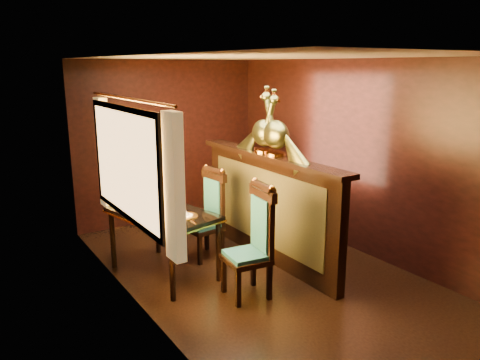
{
  "coord_description": "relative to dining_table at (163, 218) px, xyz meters",
  "views": [
    {
      "loc": [
        -3.03,
        -4.19,
        2.42
      ],
      "look_at": [
        -0.16,
        0.21,
        1.12
      ],
      "focal_mm": 35.0,
      "sensor_mm": 36.0,
      "label": 1
    }
  ],
  "objects": [
    {
      "name": "room_shell",
      "position": [
        0.89,
        -0.58,
        0.88
      ],
      "size": [
        3.04,
        5.04,
        2.52
      ],
      "color": "black",
      "rests_on": "ground"
    },
    {
      "name": "chair_left",
      "position": [
        0.63,
        -0.99,
        -0.05
      ],
      "size": [
        0.5,
        0.52,
        1.25
      ],
      "rotation": [
        0.0,
        0.0,
        -0.13
      ],
      "color": "black",
      "rests_on": "ground"
    },
    {
      "name": "dining_table",
      "position": [
        0.0,
        0.0,
        0.0
      ],
      "size": [
        1.06,
        1.45,
        0.98
      ],
      "rotation": [
        0.0,
        0.0,
        0.21
      ],
      "color": "black",
      "rests_on": "ground"
    },
    {
      "name": "ground",
      "position": [
        0.97,
        -0.59,
        -0.7
      ],
      "size": [
        5.0,
        5.0,
        0.0
      ],
      "primitive_type": "plane",
      "color": "black",
      "rests_on": "ground"
    },
    {
      "name": "peacock_right",
      "position": [
        1.3,
        -0.18,
        1.05
      ],
      "size": [
        0.25,
        0.66,
        0.79
      ],
      "primitive_type": null,
      "color": "#174730",
      "rests_on": "partition"
    },
    {
      "name": "chair_right",
      "position": [
        0.74,
        0.2,
        -0.09
      ],
      "size": [
        0.46,
        0.48,
        1.18
      ],
      "rotation": [
        0.0,
        0.0,
        0.1
      ],
      "color": "black",
      "rests_on": "ground"
    },
    {
      "name": "peacock_left",
      "position": [
        1.3,
        -0.43,
        1.06
      ],
      "size": [
        0.26,
        0.69,
        0.82
      ],
      "primitive_type": null,
      "color": "#174730",
      "rests_on": "partition"
    },
    {
      "name": "partition",
      "position": [
        1.29,
        -0.29,
        0.01
      ],
      "size": [
        0.26,
        2.7,
        1.36
      ],
      "color": "black",
      "rests_on": "ground"
    }
  ]
}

